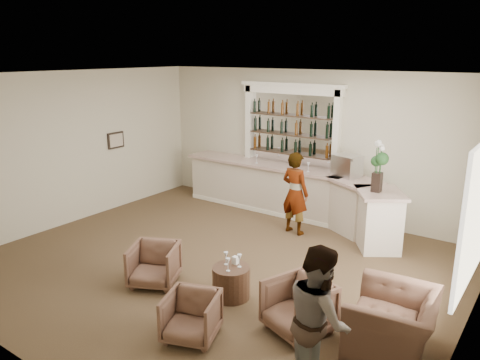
% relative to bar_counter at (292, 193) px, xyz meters
% --- Properties ---
extents(ground, '(8.00, 8.00, 0.00)m').
position_rel_bar_counter_xyz_m(ground, '(0.16, -3.00, -0.57)').
color(ground, brown).
rests_on(ground, ground).
extents(room_shell, '(8.04, 7.02, 3.32)m').
position_rel_bar_counter_xyz_m(room_shell, '(0.33, -2.29, 1.77)').
color(room_shell, beige).
rests_on(room_shell, ground).
extents(bar_counter, '(5.72, 1.80, 1.14)m').
position_rel_bar_counter_xyz_m(bar_counter, '(0.00, 0.00, 0.00)').
color(bar_counter, white).
rests_on(bar_counter, ground).
extents(back_bar_alcove, '(2.64, 0.25, 3.00)m').
position_rel_bar_counter_xyz_m(back_bar_alcove, '(-0.34, 0.41, 1.46)').
color(back_bar_alcove, white).
rests_on(back_bar_alcove, ground).
extents(cocktail_table, '(0.58, 0.58, 0.50)m').
position_rel_bar_counter_xyz_m(cocktail_table, '(1.05, -3.76, -0.32)').
color(cocktail_table, '#4C3121').
rests_on(cocktail_table, ground).
extents(sommelier, '(0.68, 0.50, 1.73)m').
position_rel_bar_counter_xyz_m(sommelier, '(0.52, -0.83, 0.29)').
color(sommelier, gray).
rests_on(sommelier, ground).
extents(guest, '(1.04, 1.05, 1.71)m').
position_rel_bar_counter_xyz_m(guest, '(3.02, -4.82, 0.28)').
color(guest, gray).
rests_on(guest, ground).
extents(armchair_left, '(0.99, 1.00, 0.68)m').
position_rel_bar_counter_xyz_m(armchair_left, '(-0.22, -4.15, -0.23)').
color(armchair_left, brown).
rests_on(armchair_left, ground).
extents(armchair_center, '(0.87, 0.88, 0.63)m').
position_rel_bar_counter_xyz_m(armchair_center, '(1.26, -4.93, -0.26)').
color(armchair_center, brown).
rests_on(armchair_center, ground).
extents(armchair_right, '(1.00, 1.01, 0.73)m').
position_rel_bar_counter_xyz_m(armchair_right, '(2.33, -3.97, -0.21)').
color(armchair_right, brown).
rests_on(armchair_right, ground).
extents(armchair_far, '(1.18, 1.31, 0.77)m').
position_rel_bar_counter_xyz_m(armchair_far, '(3.49, -3.65, -0.19)').
color(armchair_far, brown).
rests_on(armchair_far, ground).
extents(espresso_machine, '(0.62, 0.57, 0.46)m').
position_rel_bar_counter_xyz_m(espresso_machine, '(1.25, 0.05, 0.80)').
color(espresso_machine, silver).
rests_on(espresso_machine, bar_counter).
extents(flower_vase, '(0.26, 0.26, 0.98)m').
position_rel_bar_counter_xyz_m(flower_vase, '(2.15, -0.67, 1.12)').
color(flower_vase, black).
rests_on(flower_vase, bar_counter).
extents(wine_glass_bar_left, '(0.07, 0.07, 0.21)m').
position_rel_bar_counter_xyz_m(wine_glass_bar_left, '(0.40, -0.05, 0.67)').
color(wine_glass_bar_left, white).
rests_on(wine_glass_bar_left, bar_counter).
extents(wine_glass_bar_right, '(0.07, 0.07, 0.21)m').
position_rel_bar_counter_xyz_m(wine_glass_bar_right, '(-0.96, -0.02, 0.67)').
color(wine_glass_bar_right, white).
rests_on(wine_glass_bar_right, bar_counter).
extents(wine_glass_tbl_a, '(0.07, 0.07, 0.21)m').
position_rel_bar_counter_xyz_m(wine_glass_tbl_a, '(0.93, -3.73, 0.03)').
color(wine_glass_tbl_a, white).
rests_on(wine_glass_tbl_a, cocktail_table).
extents(wine_glass_tbl_b, '(0.07, 0.07, 0.21)m').
position_rel_bar_counter_xyz_m(wine_glass_tbl_b, '(1.15, -3.68, 0.03)').
color(wine_glass_tbl_b, white).
rests_on(wine_glass_tbl_b, cocktail_table).
extents(wine_glass_tbl_c, '(0.07, 0.07, 0.21)m').
position_rel_bar_counter_xyz_m(wine_glass_tbl_c, '(1.09, -3.89, 0.03)').
color(wine_glass_tbl_c, white).
rests_on(wine_glass_tbl_c, cocktail_table).
extents(napkin_holder, '(0.08, 0.08, 0.12)m').
position_rel_bar_counter_xyz_m(napkin_holder, '(1.03, -3.62, -0.01)').
color(napkin_holder, white).
rests_on(napkin_holder, cocktail_table).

